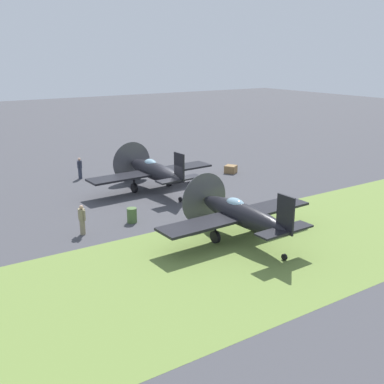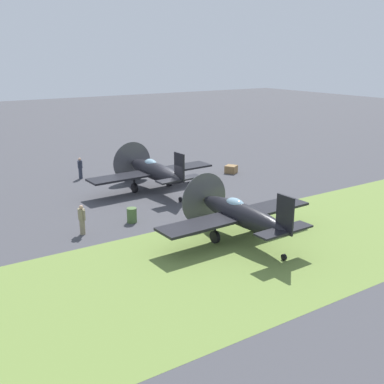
# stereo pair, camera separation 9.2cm
# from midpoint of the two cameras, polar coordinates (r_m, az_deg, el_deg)

# --- Properties ---
(ground_plane) EXTENTS (160.00, 160.00, 0.00)m
(ground_plane) POSITION_cam_midpoint_polar(r_m,az_deg,el_deg) (33.17, -1.66, -0.64)
(ground_plane) COLOR #424247
(grass_verge) EXTENTS (120.00, 11.00, 0.01)m
(grass_verge) POSITION_cam_midpoint_polar(r_m,az_deg,el_deg) (25.35, 10.92, -6.48)
(grass_verge) COLOR olive
(grass_verge) RESTS_ON ground
(airplane_lead) EXTENTS (9.94, 7.88, 3.55)m
(airplane_lead) POSITION_cam_midpoint_polar(r_m,az_deg,el_deg) (34.56, -4.58, 2.58)
(airplane_lead) COLOR black
(airplane_lead) RESTS_ON ground
(airplane_wingman) EXTENTS (9.64, 7.66, 3.45)m
(airplane_wingman) POSITION_cam_midpoint_polar(r_m,az_deg,el_deg) (25.44, 6.02, -2.71)
(airplane_wingman) COLOR black
(airplane_wingman) RESTS_ON ground
(ground_crew_chief) EXTENTS (0.47, 0.49, 1.73)m
(ground_crew_chief) POSITION_cam_midpoint_polar(r_m,az_deg,el_deg) (38.96, -13.43, 2.91)
(ground_crew_chief) COLOR #2D3342
(ground_crew_chief) RESTS_ON ground
(ground_crew_mechanic) EXTENTS (0.38, 0.61, 1.73)m
(ground_crew_mechanic) POSITION_cam_midpoint_polar(r_m,az_deg,el_deg) (26.84, -13.20, -3.23)
(ground_crew_mechanic) COLOR #847A5B
(ground_crew_mechanic) RESTS_ON ground
(fuel_drum) EXTENTS (0.60, 0.60, 0.90)m
(fuel_drum) POSITION_cam_midpoint_polar(r_m,az_deg,el_deg) (28.36, -7.26, -2.83)
(fuel_drum) COLOR #476633
(fuel_drum) RESTS_ON ground
(supply_crate) EXTENTS (1.23, 1.23, 0.64)m
(supply_crate) POSITION_cam_midpoint_polar(r_m,az_deg,el_deg) (40.03, 4.87, 2.79)
(supply_crate) COLOR olive
(supply_crate) RESTS_ON ground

